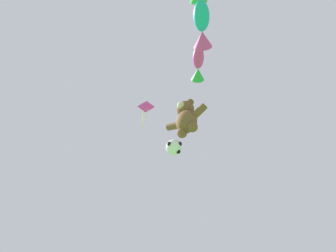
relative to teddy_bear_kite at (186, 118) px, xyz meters
The scene contains 5 objects.
teddy_bear_kite is the anchor object (origin of this frame).
soccer_ball_kite 1.84m from the teddy_bear_kite, behind, with size 0.83×0.83×0.77m.
fish_kite_magenta 3.29m from the teddy_bear_kite, 23.36° to the right, with size 1.71×2.01×0.76m.
fish_kite_teal 4.33m from the teddy_bear_kite, 42.05° to the right, with size 1.81×2.29×0.92m.
diamond_kite 3.99m from the teddy_bear_kite, behind, with size 0.87×0.72×2.59m.
Camera 1 is at (4.95, -2.99, 1.07)m, focal length 28.00 mm.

